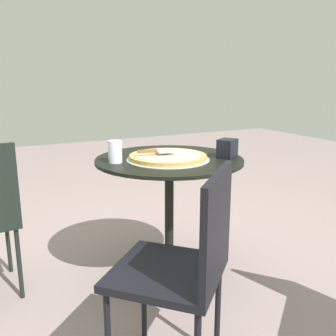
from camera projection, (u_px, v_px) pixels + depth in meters
name	position (u px, v px, depth m)	size (l,w,h in m)	color
ground_plane	(169.00, 274.00, 2.29)	(10.00, 10.00, 0.00)	gray
patio_table	(169.00, 188.00, 2.16)	(0.83, 0.83, 0.72)	black
pizza_on_tray	(168.00, 157.00, 2.08)	(0.46, 0.46, 0.05)	silver
pizza_server	(156.00, 151.00, 2.05)	(0.09, 0.21, 0.02)	silver
drinking_cup	(115.00, 152.00, 2.00)	(0.07, 0.07, 0.12)	silver
napkin_dispenser	(227.00, 148.00, 2.13)	(0.11, 0.09, 0.11)	black
patio_chair_corner	(185.00, 261.00, 1.37)	(0.55, 0.55, 0.86)	black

